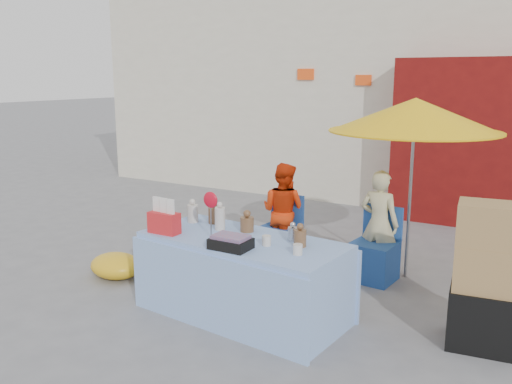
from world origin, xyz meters
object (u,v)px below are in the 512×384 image
Objects in this scene: vendor_beige at (379,224)px; box_stack at (486,282)px; chair_right at (374,259)px; market_table at (242,276)px; chair_left at (278,242)px; umbrella at (415,116)px; vendor_orange at (283,212)px.

vendor_beige is 0.99× the size of box_stack.
vendor_beige reaches higher than chair_right.
market_table is 2.53× the size of chair_left.
vendor_beige is at bearing 70.00° from market_table.
umbrella is at bearing 16.28° from chair_left.
chair_right is at bearing 141.08° from box_stack.
vendor_orange is 2.00m from umbrella.
chair_right is 0.66× the size of box_stack.
chair_left is at bearing 12.01° from vendor_beige.
chair_left is 1.00× the size of chair_right.
vendor_beige is at bearing -153.43° from umbrella.
market_table is 1.03× the size of umbrella.
chair_left is 1.31m from vendor_beige.
umbrella is 1.62× the size of box_stack.
box_stack is at bearing -33.04° from chair_right.
chair_right is 0.41m from vendor_beige.
vendor_beige reaches higher than market_table.
market_table is 1.91m from vendor_beige.
vendor_beige reaches higher than vendor_orange.
market_table is at bearing 69.94° from vendor_beige.
vendor_orange is at bearing -174.47° from umbrella.
market_table is at bearing 109.74° from vendor_orange.
vendor_orange is (-0.42, 1.70, 0.22)m from market_table.
chair_left is 0.67× the size of vendor_beige.
vendor_orange is (-1.25, 0.13, 0.37)m from chair_right.
umbrella reaches higher than chair_right.
market_table is 2.53× the size of chair_right.
vendor_beige is 0.61× the size of umbrella.
vendor_orange is 0.60× the size of umbrella.
umbrella is 2.13m from box_stack.
vendor_orange reaches higher than chair_left.
market_table is 1.68× the size of vendor_beige.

